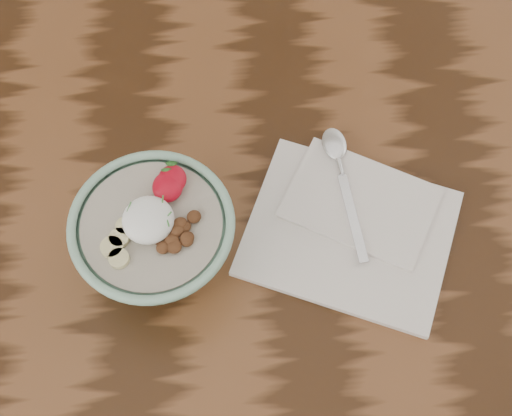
% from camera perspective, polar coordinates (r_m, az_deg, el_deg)
% --- Properties ---
extents(table, '(1.60, 0.90, 0.75)m').
position_cam_1_polar(table, '(0.97, 3.19, -4.97)').
color(table, '#331C0C').
rests_on(table, ground).
extents(breakfast_bowl, '(0.19, 0.19, 0.13)m').
position_cam_1_polar(breakfast_bowl, '(0.83, -8.03, -2.34)').
color(breakfast_bowl, '#86B49B').
rests_on(breakfast_bowl, table).
extents(napkin, '(0.30, 0.28, 0.02)m').
position_cam_1_polar(napkin, '(0.89, 7.65, -1.48)').
color(napkin, white).
rests_on(napkin, table).
extents(spoon, '(0.04, 0.19, 0.01)m').
position_cam_1_polar(spoon, '(0.92, 6.63, 3.71)').
color(spoon, silver).
rests_on(spoon, napkin).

